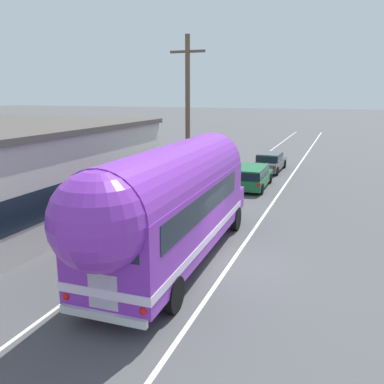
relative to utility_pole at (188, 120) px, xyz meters
name	(u,v)px	position (x,y,z in m)	size (l,w,h in m)	color
ground_plane	(231,263)	(4.12, -6.53, -4.42)	(300.00, 300.00, 0.00)	#4C4C4F
lane_markings	(255,187)	(2.42, 5.47, -4.42)	(3.82, 80.00, 0.01)	silver
utility_pole	(188,120)	(0.00, 0.00, 0.00)	(1.80, 0.24, 8.50)	brown
painted_bus	(170,202)	(2.30, -7.61, -2.12)	(2.77, 11.71, 4.12)	purple
car_lead	(252,176)	(2.27, 5.08, -3.63)	(2.03, 4.74, 1.37)	#196633
car_second	(270,161)	(2.30, 11.27, -3.68)	(1.97, 4.75, 1.37)	#474C51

